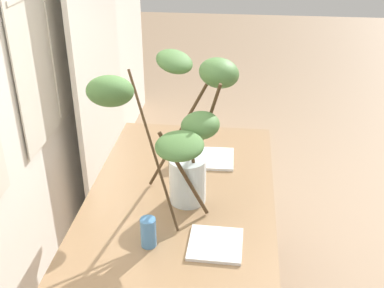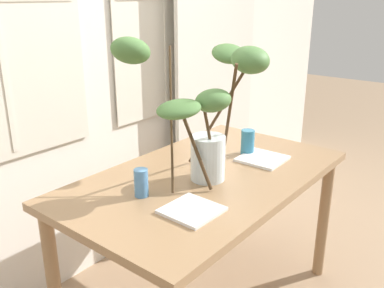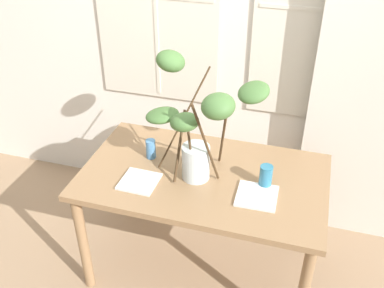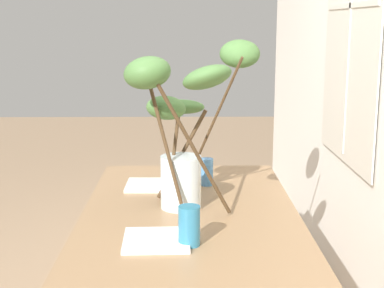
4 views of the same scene
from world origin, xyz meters
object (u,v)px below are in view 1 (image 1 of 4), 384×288
at_px(drinking_glass_blue_left, 148,232).
at_px(plate_square_left, 215,244).
at_px(drinking_glass_blue_right, 191,144).
at_px(dining_table, 181,212).
at_px(plate_square_right, 212,158).
at_px(vase_with_branches, 182,128).

relative_size(drinking_glass_blue_left, plate_square_left, 0.59).
xyz_separation_m(drinking_glass_blue_left, drinking_glass_blue_right, (0.72, -0.08, 0.01)).
relative_size(drinking_glass_blue_right, plate_square_left, 0.65).
distance_m(dining_table, drinking_glass_blue_right, 0.39).
xyz_separation_m(drinking_glass_blue_right, plate_square_right, (-0.03, -0.11, -0.06)).
xyz_separation_m(vase_with_branches, plate_square_right, (0.38, -0.10, -0.35)).
height_order(vase_with_branches, plate_square_right, vase_with_branches).
xyz_separation_m(dining_table, drinking_glass_blue_right, (0.36, -0.01, 0.16)).
distance_m(drinking_glass_blue_left, drinking_glass_blue_right, 0.72).
height_order(vase_with_branches, drinking_glass_blue_right, vase_with_branches).
relative_size(dining_table, plate_square_right, 6.50).
relative_size(vase_with_branches, plate_square_right, 3.39).
bearing_deg(plate_square_left, vase_with_branches, 29.98).
bearing_deg(vase_with_branches, drinking_glass_blue_left, 163.87).
bearing_deg(plate_square_right, dining_table, 160.85).
bearing_deg(dining_table, vase_with_branches, -163.96).
distance_m(drinking_glass_blue_left, plate_square_right, 0.72).
relative_size(drinking_glass_blue_left, drinking_glass_blue_right, 0.91).
distance_m(vase_with_branches, drinking_glass_blue_left, 0.44).
xyz_separation_m(dining_table, vase_with_branches, (-0.05, -0.01, 0.45)).
distance_m(drinking_glass_blue_right, plate_square_left, 0.71).
height_order(dining_table, drinking_glass_blue_right, drinking_glass_blue_right).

